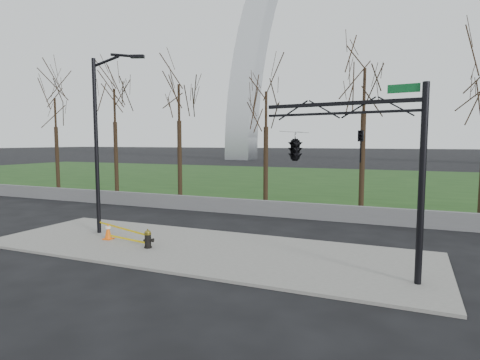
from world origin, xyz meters
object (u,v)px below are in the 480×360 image
at_px(street_light, 101,133).
at_px(traffic_cone, 108,231).
at_px(fire_hydrant, 148,239).
at_px(traffic_signal_mast, 317,146).

bearing_deg(street_light, traffic_cone, -60.63).
bearing_deg(traffic_cone, fire_hydrant, -11.37).
relative_size(traffic_cone, street_light, 0.09).
bearing_deg(traffic_signal_mast, traffic_cone, -172.87).
xyz_separation_m(traffic_cone, traffic_signal_mast, (9.03, -0.21, 3.68)).
xyz_separation_m(fire_hydrant, traffic_signal_mast, (6.59, 0.28, 3.70)).
height_order(street_light, traffic_signal_mast, street_light).
height_order(fire_hydrant, traffic_cone, fire_hydrant).
relative_size(traffic_cone, traffic_signal_mast, 0.12).
bearing_deg(fire_hydrant, traffic_signal_mast, -7.11).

